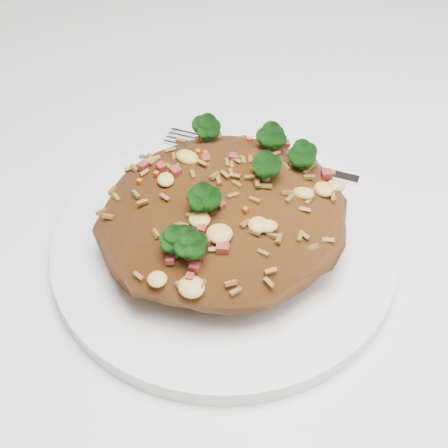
{
  "coord_description": "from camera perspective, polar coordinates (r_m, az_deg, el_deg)",
  "views": [
    {
      "loc": [
        -0.12,
        -0.33,
        1.1
      ],
      "look_at": [
        -0.01,
        -0.05,
        0.78
      ],
      "focal_mm": 50.0,
      "sensor_mm": 36.0,
      "label": 1
    }
  ],
  "objects": [
    {
      "name": "dining_table",
      "position": [
        0.56,
        -1.57,
        -4.75
      ],
      "size": [
        1.2,
        0.8,
        0.75
      ],
      "color": "silver",
      "rests_on": "ground"
    },
    {
      "name": "fork",
      "position": [
        0.51,
        4.13,
        5.94
      ],
      "size": [
        0.13,
        0.12,
        0.0
      ],
      "rotation": [
        0.0,
        0.0,
        -0.76
      ],
      "color": "silver",
      "rests_on": "plate"
    },
    {
      "name": "plate",
      "position": [
        0.45,
        0.0,
        -1.92
      ],
      "size": [
        0.25,
        0.25,
        0.01
      ],
      "primitive_type": "cylinder",
      "color": "white",
      "rests_on": "dining_table"
    },
    {
      "name": "fried_rice",
      "position": [
        0.42,
        0.03,
        1.6
      ],
      "size": [
        0.17,
        0.16,
        0.07
      ],
      "color": "brown",
      "rests_on": "plate"
    }
  ]
}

